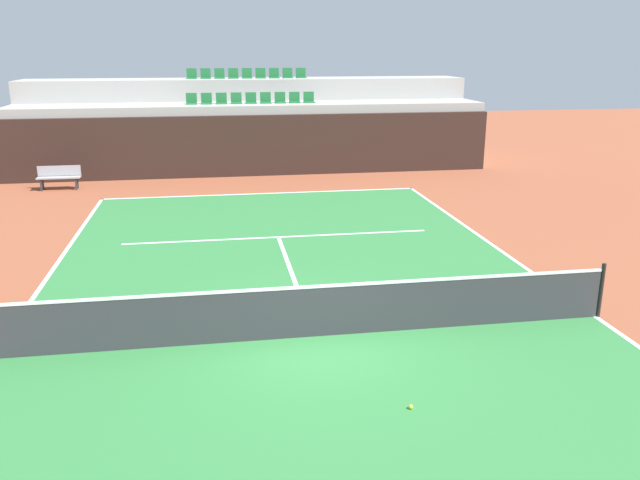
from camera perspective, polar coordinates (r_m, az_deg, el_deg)
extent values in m
plane|color=brown|center=(11.76, -0.45, -8.47)|extent=(80.00, 80.00, 0.00)
cube|color=#2D7238|center=(11.76, -0.45, -8.45)|extent=(11.00, 24.00, 0.01)
cube|color=white|center=(23.08, -5.08, 4.07)|extent=(11.00, 0.10, 0.00)
cube|color=white|center=(13.64, 22.95, -6.18)|extent=(0.10, 24.00, 0.00)
cube|color=white|center=(17.72, -3.67, 0.26)|extent=(8.26, 0.10, 0.00)
cube|color=white|center=(14.69, -2.39, -3.20)|extent=(0.10, 6.40, 0.00)
cube|color=black|center=(26.29, -5.75, 8.22)|extent=(19.27, 0.30, 2.40)
cube|color=#9E9E99|center=(27.60, -5.95, 8.97)|extent=(19.27, 2.40, 2.74)
cube|color=#9E9E99|center=(29.93, -6.27, 10.41)|extent=(19.27, 2.40, 3.64)
cube|color=#1E6633|center=(27.41, -11.18, 11.62)|extent=(0.44, 0.44, 0.04)
cube|color=#1E6633|center=(27.60, -11.20, 12.11)|extent=(0.44, 0.04, 0.40)
cube|color=#1E6633|center=(27.40, -9.90, 11.69)|extent=(0.44, 0.44, 0.04)
cube|color=#1E6633|center=(27.59, -9.92, 12.18)|extent=(0.44, 0.04, 0.40)
cube|color=#1E6633|center=(27.41, -8.61, 11.75)|extent=(0.44, 0.44, 0.04)
cube|color=#1E6633|center=(27.59, -8.64, 12.23)|extent=(0.44, 0.04, 0.40)
cube|color=#1E6633|center=(27.42, -7.32, 11.80)|extent=(0.44, 0.44, 0.04)
cube|color=#1E6633|center=(27.60, -7.36, 12.29)|extent=(0.44, 0.04, 0.40)
cube|color=#1E6633|center=(27.45, -6.04, 11.84)|extent=(0.44, 0.44, 0.04)
cube|color=#1E6633|center=(27.63, -6.08, 12.33)|extent=(0.44, 0.04, 0.40)
cube|color=#1E6633|center=(27.49, -4.75, 11.89)|extent=(0.44, 0.44, 0.04)
cube|color=#1E6633|center=(27.68, -4.80, 12.37)|extent=(0.44, 0.04, 0.40)
cube|color=#1E6633|center=(27.55, -3.48, 11.92)|extent=(0.44, 0.44, 0.04)
cube|color=#1E6633|center=(27.73, -3.53, 12.41)|extent=(0.44, 0.04, 0.40)
cube|color=#1E6633|center=(27.62, -2.20, 11.95)|extent=(0.44, 0.44, 0.04)
cube|color=#1E6633|center=(27.80, -2.26, 12.43)|extent=(0.44, 0.04, 0.40)
cube|color=#1E6633|center=(27.70, -0.94, 11.97)|extent=(0.44, 0.44, 0.04)
cube|color=#1E6633|center=(27.88, -1.00, 12.46)|extent=(0.44, 0.04, 0.40)
cube|color=#1E6633|center=(29.75, -11.17, 13.72)|extent=(0.44, 0.44, 0.04)
cube|color=#1E6633|center=(29.94, -11.18, 14.16)|extent=(0.44, 0.04, 0.40)
cube|color=#1E6633|center=(29.74, -9.97, 13.78)|extent=(0.44, 0.44, 0.04)
cube|color=#1E6633|center=(29.93, -9.99, 14.22)|extent=(0.44, 0.04, 0.40)
cube|color=#1E6633|center=(29.74, -8.78, 13.83)|extent=(0.44, 0.44, 0.04)
cube|color=#1E6633|center=(29.94, -8.80, 14.27)|extent=(0.44, 0.04, 0.40)
cube|color=#1E6633|center=(29.76, -7.58, 13.88)|extent=(0.44, 0.44, 0.04)
cube|color=#1E6633|center=(29.95, -7.61, 14.32)|extent=(0.44, 0.04, 0.40)
cube|color=#1E6633|center=(29.79, -6.39, 13.92)|extent=(0.44, 0.44, 0.04)
cube|color=#1E6633|center=(29.98, -6.42, 14.36)|extent=(0.44, 0.04, 0.40)
cube|color=#1E6633|center=(29.83, -5.20, 13.96)|extent=(0.44, 0.44, 0.04)
cube|color=#1E6633|center=(30.02, -5.24, 14.40)|extent=(0.44, 0.04, 0.40)
cube|color=#1E6633|center=(29.88, -4.01, 13.99)|extent=(0.44, 0.44, 0.04)
cube|color=#1E6633|center=(30.07, -4.05, 14.43)|extent=(0.44, 0.04, 0.40)
cube|color=#1E6633|center=(29.94, -2.82, 14.02)|extent=(0.44, 0.44, 0.04)
cube|color=#1E6633|center=(30.13, -2.87, 14.45)|extent=(0.44, 0.04, 0.40)
cube|color=#1E6633|center=(30.02, -1.64, 14.04)|extent=(0.44, 0.44, 0.04)
cube|color=#1E6633|center=(30.21, -1.70, 14.47)|extent=(0.44, 0.04, 0.40)
cylinder|color=black|center=(13.48, 23.39, -4.06)|extent=(0.08, 0.08, 1.07)
cube|color=#333338|center=(11.57, -0.45, -6.36)|extent=(10.90, 0.02, 0.92)
cube|color=white|center=(11.39, -0.46, -4.11)|extent=(10.90, 0.04, 0.05)
cube|color=#99999E|center=(25.41, -21.91, 5.10)|extent=(1.50, 0.40, 0.05)
cube|color=#99999E|center=(25.54, -21.88, 5.66)|extent=(1.50, 0.04, 0.36)
cube|color=#2D2D33|center=(25.46, -23.23, 4.43)|extent=(0.06, 0.06, 0.42)
cube|color=#2D2D33|center=(25.19, -20.58, 4.60)|extent=(0.06, 0.06, 0.42)
cube|color=#2D2D33|center=(25.72, -23.09, 4.56)|extent=(0.06, 0.06, 0.42)
cube|color=#2D2D33|center=(25.46, -20.47, 4.73)|extent=(0.06, 0.06, 0.42)
sphere|color=#CCE033|center=(9.68, 7.96, -14.27)|extent=(0.07, 0.07, 0.07)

